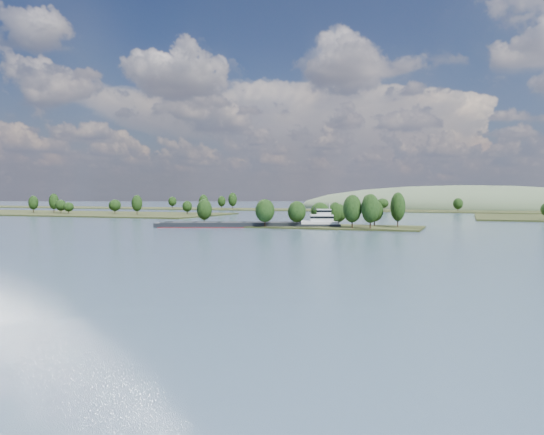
% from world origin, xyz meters
% --- Properties ---
extents(ground, '(1800.00, 1800.00, 0.00)m').
position_xyz_m(ground, '(0.00, 120.00, 0.00)').
color(ground, '#394F63').
rests_on(ground, ground).
extents(tree_island, '(100.00, 31.85, 14.91)m').
position_xyz_m(tree_island, '(6.44, 178.62, 3.90)').
color(tree_island, black).
rests_on(tree_island, ground).
extents(left_bank, '(300.00, 80.00, 14.84)m').
position_xyz_m(left_bank, '(-228.33, 260.10, 0.85)').
color(left_bank, black).
rests_on(left_bank, ground).
extents(back_shoreline, '(900.00, 60.00, 15.53)m').
position_xyz_m(back_shoreline, '(8.21, 399.82, 0.71)').
color(back_shoreline, black).
rests_on(back_shoreline, ground).
extents(hill_west, '(320.00, 160.00, 44.00)m').
position_xyz_m(hill_west, '(60.00, 500.00, 0.00)').
color(hill_west, '#46583C').
rests_on(hill_west, ground).
extents(cargo_barge, '(74.36, 32.13, 10.20)m').
position_xyz_m(cargo_barge, '(-13.27, 171.45, 1.29)').
color(cargo_barge, black).
rests_on(cargo_barge, ground).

